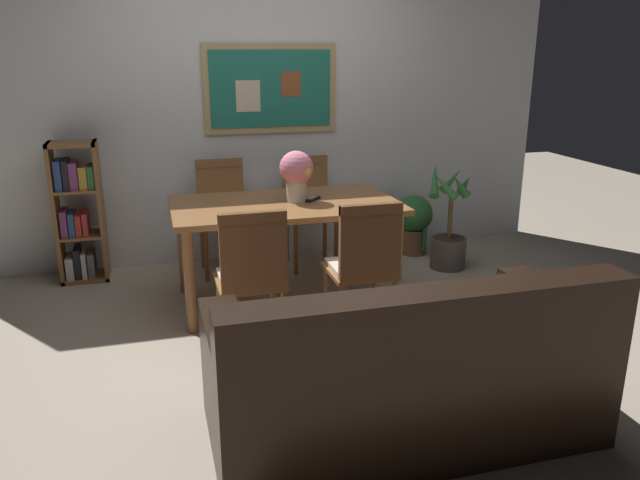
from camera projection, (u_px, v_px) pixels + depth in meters
ground_plane at (307, 331)px, 4.05m from camera, size 12.00×12.00×0.00m
wall_back_with_painting at (257, 106)px, 5.21m from camera, size 5.20×0.14×2.60m
dining_table at (286, 215)px, 4.38m from camera, size 1.58×0.89×0.73m
dining_chair_far_left at (222, 207)px, 5.04m from camera, size 0.40×0.41×0.91m
dining_chair_near_right at (364, 260)px, 3.78m from camera, size 0.40×0.41×0.91m
dining_chair_far_right at (308, 202)px, 5.19m from camera, size 0.40×0.41×0.91m
dining_chair_near_left at (252, 270)px, 3.60m from camera, size 0.40×0.41×0.91m
leather_couch at (405, 377)px, 2.87m from camera, size 1.80×0.84×0.84m
bookshelf at (78, 214)px, 4.82m from camera, size 0.36×0.28×1.10m
potted_ivy at (414, 221)px, 5.53m from camera, size 0.33×0.33×0.56m
potted_palm at (448, 234)px, 5.15m from camera, size 0.39×0.40×0.89m
flower_vase at (297, 172)px, 4.32m from camera, size 0.24×0.24×0.36m
tv_remote at (313, 199)px, 4.41m from camera, size 0.14×0.14×0.02m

